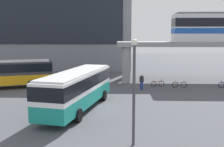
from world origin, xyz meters
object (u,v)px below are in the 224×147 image
bicycle_brown (179,85)px  bicycle_red (157,84)px  bus_main (78,86)px  pedestrian_walking_across (142,82)px  bus_secondary (3,71)px  station_building (56,22)px

bicycle_brown → bicycle_red: same height
bus_main → pedestrian_walking_across: bus_main is taller
bus_secondary → bus_main: bearing=-40.6°
station_building → bicycle_brown: size_ratio=15.81×
station_building → bicycle_brown: bearing=-45.7°
station_building → pedestrian_walking_across: size_ratio=15.82×
bicycle_red → bus_main: bearing=-127.5°
bus_secondary → pedestrian_walking_across: bus_secondary is taller
bicycle_red → pedestrian_walking_across: size_ratio=0.96×
bus_main → bicycle_red: (7.95, 10.35, -1.63)m
bus_secondary → bicycle_red: (18.12, 1.64, -1.63)m
bicycle_red → pedestrian_walking_across: (-2.07, -1.96, 0.49)m
pedestrian_walking_across → station_building: bearing=124.7°
bus_main → bicycle_brown: size_ratio=6.33×
bus_main → bicycle_red: size_ratio=6.62×
station_building → bicycle_brown: (19.42, -19.92, -8.30)m
station_building → bus_secondary: (-1.22, -21.07, -6.67)m
station_building → pedestrian_walking_across: 27.17m
bus_main → bus_secondary: same height
bus_main → bus_secondary: size_ratio=1.01×
bicycle_red → pedestrian_walking_across: bearing=-136.6°
bus_secondary → bicycle_red: 18.26m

